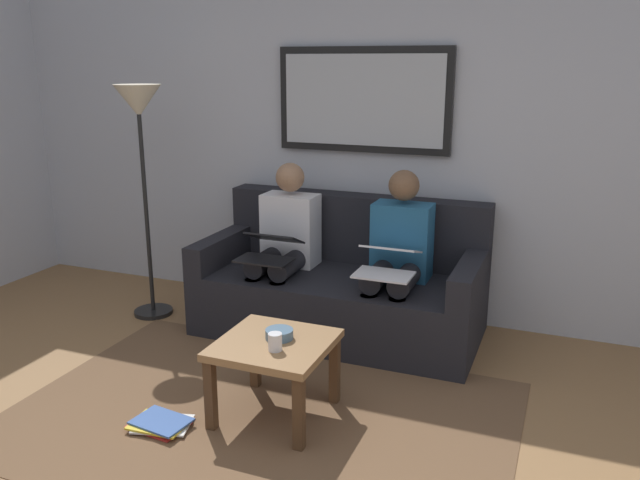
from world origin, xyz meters
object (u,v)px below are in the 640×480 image
person_right (285,241)px  magazine_stack (160,423)px  couch (342,286)px  framed_mirror (363,100)px  laptop_white (388,260)px  standing_lamp (140,127)px  person_left (398,254)px  laptop_black (270,247)px  bowl (279,334)px  coffee_table (274,353)px  cup (275,342)px

person_right → magazine_stack: person_right is taller
couch → person_right: person_right is taller
framed_mirror → person_right: bearing=48.7°
laptop_white → standing_lamp: (1.80, -0.04, 0.74)m
person_left → laptop_black: 0.84m
bowl → laptop_black: size_ratio=0.39×
person_left → laptop_white: 0.24m
laptop_white → standing_lamp: bearing=-1.1°
coffee_table → magazine_stack: (0.49, 0.34, -0.33)m
person_left → laptop_white: size_ratio=2.94×
bowl → laptop_white: size_ratio=0.37×
laptop_white → laptop_black: (0.80, -0.00, -0.01)m
coffee_table → person_left: 1.22m
laptop_white → magazine_stack: size_ratio=1.15×
framed_mirror → cup: (-0.12, 1.70, -1.08)m
laptop_white → standing_lamp: size_ratio=0.23×
framed_mirror → person_left: 1.12m
coffee_table → person_right: size_ratio=0.50×
cup → laptop_white: laptop_white is taller
coffee_table → laptop_white: laptop_white is taller
person_right → laptop_white: bearing=163.8°
bowl → standing_lamp: size_ratio=0.09×
cup → laptop_black: laptop_black is taller
framed_mirror → standing_lamp: 1.55m
person_left → standing_lamp: size_ratio=0.69×
cup → person_left: size_ratio=0.08×
laptop_white → laptop_black: size_ratio=1.04×
coffee_table → laptop_black: size_ratio=1.51×
cup → laptop_black: size_ratio=0.24×
person_left → magazine_stack: (0.83, 1.48, -0.58)m
cup → standing_lamp: size_ratio=0.05×
framed_mirror → person_right: size_ratio=1.09×
framed_mirror → standing_lamp: size_ratio=0.75×
framed_mirror → person_right: (0.40, 0.46, -0.94)m
framed_mirror → person_right: framed_mirror is taller
person_right → magazine_stack: (0.02, 1.48, -0.58)m
couch → person_left: size_ratio=1.66×
coffee_table → bowl: size_ratio=3.90×
coffee_table → magazine_stack: bearing=34.4°
person_right → standing_lamp: size_ratio=0.69×
framed_mirror → person_left: (-0.40, 0.46, -0.94)m
bowl → laptop_white: 0.95m
cup → bowl: (0.04, -0.14, -0.02)m
framed_mirror → person_left: bearing=131.3°
coffee_table → person_left: size_ratio=0.50×
couch → coffee_table: couch is taller
cup → coffee_table: bearing=-61.4°
laptop_black → magazine_stack: size_ratio=1.11×
laptop_white → cup: bearing=74.3°
bowl → couch: bearing=-86.3°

